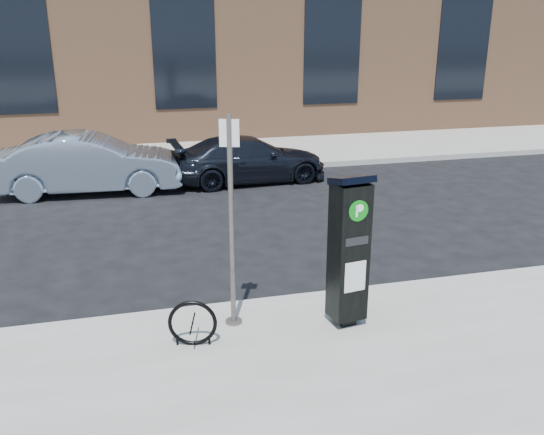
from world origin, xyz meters
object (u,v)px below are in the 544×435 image
object	(u,v)px
car_silver	(89,164)
car_dark	(249,159)
bike_rack	(193,323)
parking_kiosk	(349,249)
sign_pole	(231,225)

from	to	relation	value
car_silver	car_dark	xyz separation A→B (m)	(3.91, 0.06, -0.13)
car_silver	bike_rack	bearing A→B (deg)	-165.74
car_dark	parking_kiosk	bearing A→B (deg)	173.32
parking_kiosk	car_dark	xyz separation A→B (m)	(0.42, 7.92, -0.60)
car_silver	parking_kiosk	bearing A→B (deg)	-152.50
sign_pole	car_dark	world-z (taller)	sign_pole
bike_rack	car_silver	world-z (taller)	car_silver
parking_kiosk	car_dark	size ratio (longest dim) A/B	0.50
bike_rack	car_silver	size ratio (longest dim) A/B	0.14
parking_kiosk	sign_pole	size ratio (longest dim) A/B	0.74
parking_kiosk	sign_pole	bearing A→B (deg)	157.16
car_dark	bike_rack	bearing A→B (deg)	159.51
car_dark	car_silver	bearing A→B (deg)	87.32
bike_rack	car_dark	size ratio (longest dim) A/B	0.15
sign_pole	car_dark	xyz separation A→B (m)	(1.84, 7.55, -0.92)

